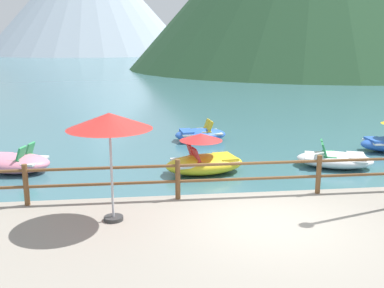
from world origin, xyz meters
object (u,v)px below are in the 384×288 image
Objects in this scene: beach_umbrella at (109,123)px; pedal_boat_0 at (204,160)px; pedal_boat_1 at (335,159)px; pedal_boat_4 at (200,134)px; pedal_boat_3 at (16,163)px.

pedal_boat_0 is (2.54, 4.39, -2.02)m from beach_umbrella.
beach_umbrella is 8.53m from pedal_boat_1.
pedal_boat_1 is at bearing -48.85° from pedal_boat_4.
pedal_boat_1 is 5.81m from pedal_boat_4.
beach_umbrella is 0.82× the size of pedal_boat_1.
pedal_boat_3 is (-5.82, 0.81, -0.13)m from pedal_boat_0.
beach_umbrella reaches higher than pedal_boat_0.
pedal_boat_4 is (-3.82, 4.38, 0.01)m from pedal_boat_1.
beach_umbrella is at bearing -120.04° from pedal_boat_0.
beach_umbrella is at bearing -57.75° from pedal_boat_3.
pedal_boat_4 is at bearing 30.77° from pedal_boat_3.
pedal_boat_0 reaches higher than pedal_boat_3.
pedal_boat_0 reaches higher than pedal_boat_1.
pedal_boat_0 is 4.59m from pedal_boat_4.
pedal_boat_0 is at bearing -7.91° from pedal_boat_3.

